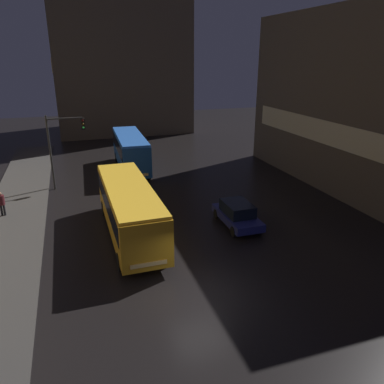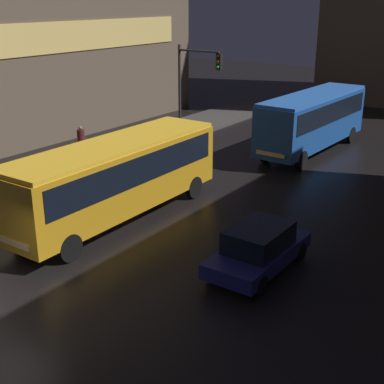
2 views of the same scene
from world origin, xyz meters
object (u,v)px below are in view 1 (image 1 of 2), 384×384
(bus_near, at_px, (129,206))
(traffic_light_main, at_px, (62,140))
(bus_far, at_px, (130,149))
(pedestrian_near, at_px, (1,202))
(car_taxi, at_px, (237,214))

(bus_near, xyz_separation_m, traffic_light_main, (-3.55, 10.49, 2.08))
(bus_near, bearing_deg, bus_far, -100.08)
(bus_far, relative_size, pedestrian_near, 5.87)
(car_taxi, bearing_deg, bus_near, -4.67)
(bus_far, xyz_separation_m, traffic_light_main, (-5.93, -3.55, 1.98))
(pedestrian_near, bearing_deg, bus_near, 147.08)
(bus_near, relative_size, traffic_light_main, 1.73)
(bus_near, distance_m, traffic_light_main, 11.27)
(bus_far, height_order, traffic_light_main, traffic_light_main)
(bus_far, distance_m, traffic_light_main, 7.19)
(bus_near, bearing_deg, traffic_light_main, -71.77)
(pedestrian_near, relative_size, traffic_light_main, 0.28)
(car_taxi, height_order, pedestrian_near, pedestrian_near)
(car_taxi, xyz_separation_m, traffic_light_main, (-10.35, 11.06, 3.29))
(bus_near, height_order, bus_far, bus_far)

